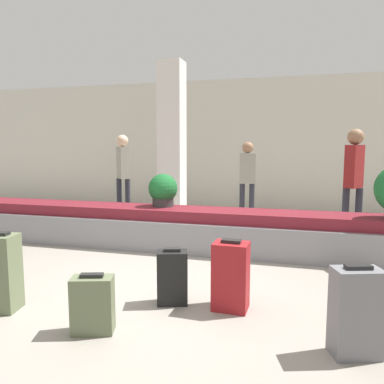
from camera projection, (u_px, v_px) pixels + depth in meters
name	position (u px, v px, depth m)	size (l,w,h in m)	color
ground_plane	(153.00, 288.00, 4.06)	(18.00, 18.00, 0.00)	gray
back_wall	(235.00, 144.00, 9.42)	(18.00, 0.06, 3.20)	beige
carousel	(192.00, 230.00, 5.59)	(7.95, 0.78, 0.61)	gray
pillar	(172.00, 143.00, 7.49)	(0.47, 0.47, 3.20)	silver
suitcase_0	(93.00, 304.00, 3.07)	(0.38, 0.28, 0.50)	#5B6647
suitcase_1	(3.00, 273.00, 3.47)	(0.29, 0.29, 0.75)	#5B6647
suitcase_2	(356.00, 312.00, 2.71)	(0.39, 0.30, 0.68)	slate
suitcase_3	(231.00, 276.00, 3.50)	(0.33, 0.27, 0.67)	maroon
suitcase_5	(172.00, 277.00, 3.64)	(0.34, 0.28, 0.55)	black
potted_plant_1	(163.00, 190.00, 5.76)	(0.45, 0.45, 0.50)	#2D2D2D
traveler_0	(247.00, 174.00, 7.65)	(0.34, 0.23, 1.63)	#282833
traveler_1	(123.00, 168.00, 7.96)	(0.35, 0.36, 1.78)	#282833
traveler_2	(354.00, 173.00, 6.02)	(0.33, 0.37, 1.81)	#282833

